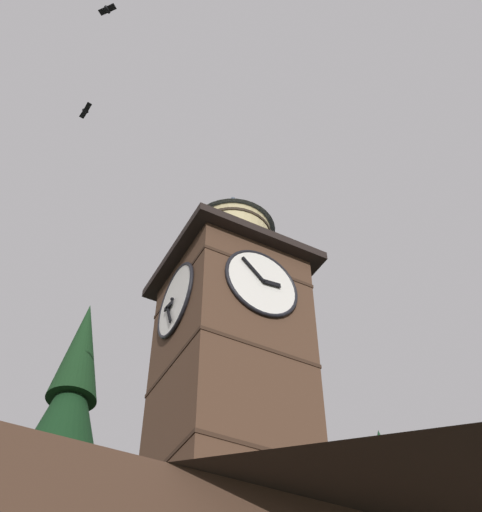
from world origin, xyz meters
name	(u,v)px	position (x,y,z in m)	size (l,w,h in m)	color
clock_tower	(231,341)	(0.83, 0.13, 12.52)	(3.92, 3.92, 10.46)	#4C3323
flying_bird_high	(85,111)	(5.79, -1.71, 22.11)	(0.25, 0.74, 0.13)	black
flying_bird_low	(107,9)	(6.55, 3.69, 19.20)	(0.43, 0.48, 0.14)	black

